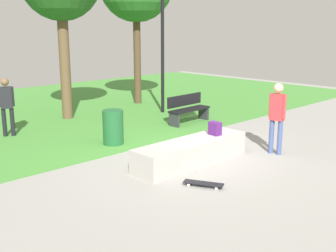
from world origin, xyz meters
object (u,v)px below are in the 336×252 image
object	(u,v)px
concrete_ledge	(191,152)
trash_bin	(113,127)
skater_performing_trick	(277,113)
park_bench_far_right	(188,108)
lamp_post	(163,35)
pedestrian_with_backpack	(7,101)
backpack_on_ledge	(215,128)
skateboard_by_ledge	(203,183)

from	to	relation	value
concrete_ledge	trash_bin	xyz separation A→B (m)	(-0.34, 2.56, 0.19)
concrete_ledge	skater_performing_trick	xyz separation A→B (m)	(2.04, -0.94, 0.77)
skater_performing_trick	park_bench_far_right	bearing A→B (deg)	76.43
park_bench_far_right	trash_bin	size ratio (longest dim) A/B	1.74
lamp_post	trash_bin	xyz separation A→B (m)	(-3.88, -2.21, -2.31)
pedestrian_with_backpack	lamp_post	bearing A→B (deg)	-5.97
backpack_on_ledge	skater_performing_trick	bearing A→B (deg)	-121.38
lamp_post	trash_bin	size ratio (longest dim) A/B	4.98
backpack_on_ledge	trash_bin	size ratio (longest dim) A/B	0.34
skateboard_by_ledge	trash_bin	bearing A→B (deg)	81.43
trash_bin	pedestrian_with_backpack	xyz separation A→B (m)	(-1.66, 2.79, 0.55)
skateboard_by_ledge	park_bench_far_right	world-z (taller)	park_bench_far_right
skateboard_by_ledge	trash_bin	xyz separation A→B (m)	(0.56, 3.73, 0.40)
skater_performing_trick	trash_bin	size ratio (longest dim) A/B	1.90
lamp_post	concrete_ledge	bearing A→B (deg)	-126.65
backpack_on_ledge	pedestrian_with_backpack	distance (m)	6.07
concrete_ledge	skater_performing_trick	world-z (taller)	skater_performing_trick
concrete_ledge	skateboard_by_ledge	world-z (taller)	concrete_ledge
backpack_on_ledge	trash_bin	distance (m)	2.84
park_bench_far_right	trash_bin	xyz separation A→B (m)	(-3.31, -0.39, -0.02)
skateboard_by_ledge	pedestrian_with_backpack	size ratio (longest dim) A/B	0.48
park_bench_far_right	skateboard_by_ledge	bearing A→B (deg)	-133.26
pedestrian_with_backpack	concrete_ledge	bearing A→B (deg)	-69.51
lamp_post	backpack_on_ledge	bearing A→B (deg)	-119.96
skater_performing_trick	trash_bin	bearing A→B (deg)	124.19
skater_performing_trick	pedestrian_with_backpack	world-z (taller)	skater_performing_trick
lamp_post	trash_bin	bearing A→B (deg)	-150.36
lamp_post	pedestrian_with_backpack	bearing A→B (deg)	174.03
backpack_on_ledge	trash_bin	bearing A→B (deg)	27.00
park_bench_far_right	skater_performing_trick	bearing A→B (deg)	-103.57
backpack_on_ledge	park_bench_far_right	distance (m)	3.72
skateboard_by_ledge	trash_bin	world-z (taller)	trash_bin
skateboard_by_ledge	park_bench_far_right	size ratio (longest dim) A/B	0.50
skateboard_by_ledge	pedestrian_with_backpack	distance (m)	6.68
park_bench_far_right	lamp_post	xyz separation A→B (m)	(0.57, 1.82, 2.30)
backpack_on_ledge	skater_performing_trick	distance (m)	1.58
park_bench_far_right	lamp_post	bearing A→B (deg)	72.60
backpack_on_ledge	pedestrian_with_backpack	bearing A→B (deg)	31.11
backpack_on_ledge	lamp_post	world-z (taller)	lamp_post
concrete_ledge	trash_bin	distance (m)	2.59
skateboard_by_ledge	pedestrian_with_backpack	xyz separation A→B (m)	(-1.10, 6.52, 0.95)
skater_performing_trick	backpack_on_ledge	bearing A→B (deg)	144.73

